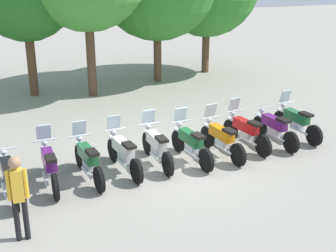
# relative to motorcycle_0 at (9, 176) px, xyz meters

# --- Properties ---
(ground_plane) EXTENTS (80.00, 80.00, 0.00)m
(ground_plane) POSITION_rel_motorcycle_0_xyz_m (4.28, 0.39, -0.50)
(ground_plane) COLOR gray
(motorcycle_0) EXTENTS (0.62, 2.19, 0.99)m
(motorcycle_0) POSITION_rel_motorcycle_0_xyz_m (0.00, 0.00, 0.00)
(motorcycle_0) COLOR black
(motorcycle_0) RESTS_ON ground_plane
(motorcycle_1) EXTENTS (0.62, 2.19, 1.37)m
(motorcycle_1) POSITION_rel_motorcycle_0_xyz_m (0.95, 0.27, 0.01)
(motorcycle_1) COLOR black
(motorcycle_1) RESTS_ON ground_plane
(motorcycle_2) EXTENTS (0.62, 2.19, 1.37)m
(motorcycle_2) POSITION_rel_motorcycle_0_xyz_m (1.90, 0.27, 0.01)
(motorcycle_2) COLOR black
(motorcycle_2) RESTS_ON ground_plane
(motorcycle_3) EXTENTS (0.62, 2.19, 1.37)m
(motorcycle_3) POSITION_rel_motorcycle_0_xyz_m (2.85, 0.39, 0.01)
(motorcycle_3) COLOR black
(motorcycle_3) RESTS_ON ground_plane
(motorcycle_4) EXTENTS (0.62, 2.19, 1.37)m
(motorcycle_4) POSITION_rel_motorcycle_0_xyz_m (3.80, 0.51, 0.01)
(motorcycle_4) COLOR black
(motorcycle_4) RESTS_ON ground_plane
(motorcycle_5) EXTENTS (0.62, 2.19, 1.37)m
(motorcycle_5) POSITION_rel_motorcycle_0_xyz_m (4.75, 0.38, 0.01)
(motorcycle_5) COLOR black
(motorcycle_5) RESTS_ON ground_plane
(motorcycle_6) EXTENTS (0.62, 2.19, 1.37)m
(motorcycle_6) POSITION_rel_motorcycle_0_xyz_m (5.70, 0.41, 0.01)
(motorcycle_6) COLOR black
(motorcycle_6) RESTS_ON ground_plane
(motorcycle_7) EXTENTS (0.62, 2.18, 1.37)m
(motorcycle_7) POSITION_rel_motorcycle_0_xyz_m (6.65, 0.71, 0.01)
(motorcycle_7) COLOR black
(motorcycle_7) RESTS_ON ground_plane
(motorcycle_8) EXTENTS (0.62, 2.19, 0.99)m
(motorcycle_8) POSITION_rel_motorcycle_0_xyz_m (7.60, 0.65, 0.00)
(motorcycle_8) COLOR black
(motorcycle_8) RESTS_ON ground_plane
(motorcycle_9) EXTENTS (0.62, 2.19, 1.37)m
(motorcycle_9) POSITION_rel_motorcycle_0_xyz_m (8.55, 0.89, 0.01)
(motorcycle_9) COLOR black
(motorcycle_9) RESTS_ON ground_plane
(person_0) EXTENTS (0.40, 0.24, 1.77)m
(person_0) POSITION_rel_motorcycle_0_xyz_m (0.14, -1.98, 0.55)
(person_0) COLOR black
(person_0) RESTS_ON ground_plane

